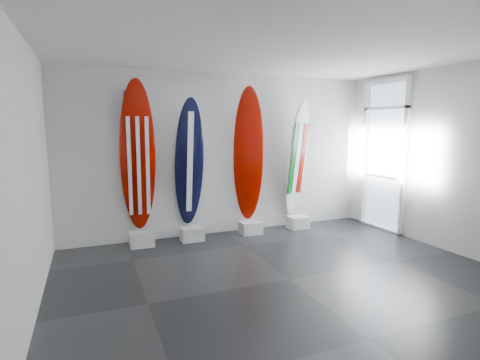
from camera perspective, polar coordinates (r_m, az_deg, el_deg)
name	(u,v)px	position (r m, az deg, el deg)	size (l,w,h in m)	color
floor	(289,279)	(5.21, 7.46, -14.78)	(6.00, 6.00, 0.00)	black
ceiling	(293,46)	(4.90, 8.14, 19.56)	(6.00, 6.00, 0.00)	white
wall_back	(225,155)	(7.10, -2.34, 3.89)	(6.00, 6.00, 0.00)	silver
wall_front	(479,205)	(2.96, 32.65, -3.27)	(6.00, 6.00, 0.00)	silver
wall_left	(23,180)	(4.24, -30.11, -0.04)	(5.00, 5.00, 0.00)	silver
wall_right	(457,160)	(6.84, 30.17, 2.64)	(5.00, 5.00, 0.00)	silver
display_block_usa	(142,239)	(6.66, -14.74, -8.74)	(0.40, 0.30, 0.24)	silver
surfboard_usa	(138,157)	(6.51, -15.30, 3.37)	(0.58, 0.08, 2.58)	#910900
display_block_navy	(192,234)	(6.82, -7.32, -8.14)	(0.40, 0.30, 0.24)	silver
surfboard_navy	(189,163)	(6.68, -7.73, 2.51)	(0.52, 0.08, 2.31)	black
display_block_swiss	(250,227)	(7.18, 1.59, -7.24)	(0.40, 0.30, 0.24)	silver
surfboard_swiss	(249,155)	(7.04, 1.30, 3.87)	(0.57, 0.08, 2.53)	#910900
display_block_italy	(298,222)	(7.65, 8.85, -6.38)	(0.40, 0.30, 0.24)	silver
surfboard_italy	(297,159)	(7.53, 8.66, 3.17)	(0.52, 0.08, 2.32)	white
wall_outlet	(89,227)	(6.85, -22.03, -6.62)	(0.09, 0.02, 0.13)	silver
glass_door	(384,158)	(7.86, 21.05, 3.21)	(0.12, 1.16, 2.85)	white
balcony	(430,199)	(8.93, 27.00, -2.60)	(2.80, 2.20, 1.20)	slate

